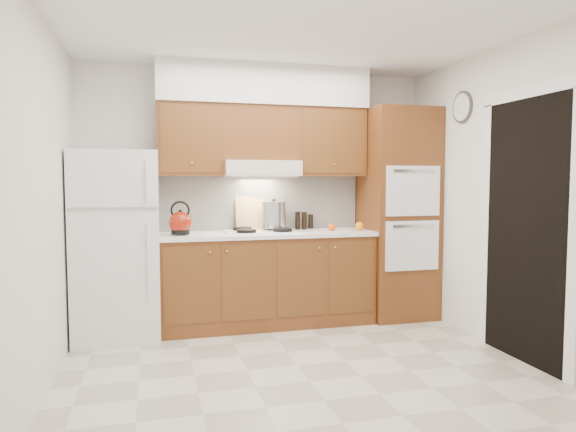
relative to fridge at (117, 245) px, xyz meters
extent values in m
plane|color=beige|center=(1.41, -1.14, -0.86)|extent=(3.60, 3.60, 0.00)
plane|color=white|center=(1.41, -1.14, 1.74)|extent=(3.60, 3.60, 0.00)
cube|color=white|center=(1.41, 0.36, 0.44)|extent=(3.60, 0.02, 2.60)
cube|color=white|center=(-0.40, -1.14, 0.44)|extent=(0.02, 3.00, 2.60)
cube|color=white|center=(3.21, -1.14, 0.44)|extent=(0.02, 3.00, 2.60)
cube|color=white|center=(0.00, 0.00, 0.00)|extent=(0.75, 0.72, 1.72)
cube|color=brown|center=(1.43, 0.06, -0.41)|extent=(2.11, 0.60, 0.90)
cube|color=white|center=(1.43, 0.05, 0.06)|extent=(2.13, 0.62, 0.04)
cube|color=white|center=(1.43, 0.34, 0.36)|extent=(2.11, 0.03, 0.56)
cube|color=brown|center=(2.85, 0.03, 0.24)|extent=(0.70, 0.65, 2.20)
cube|color=brown|center=(0.69, 0.19, 0.99)|extent=(0.63, 0.33, 0.70)
cube|color=brown|center=(2.12, 0.19, 0.99)|extent=(0.73, 0.33, 0.70)
cube|color=silver|center=(1.38, 0.13, 0.71)|extent=(0.75, 0.45, 0.15)
cube|color=brown|center=(1.38, 0.19, 1.06)|extent=(0.75, 0.33, 0.55)
cube|color=silver|center=(1.43, 0.18, 1.54)|extent=(2.13, 0.36, 0.40)
cube|color=white|center=(1.38, 0.07, 0.09)|extent=(0.74, 0.50, 0.01)
cube|color=black|center=(3.19, -1.49, 0.19)|extent=(0.02, 0.90, 2.10)
cylinder|color=#3F3833|center=(3.19, -0.59, 1.29)|extent=(0.02, 0.30, 0.30)
sphere|color=maroon|center=(0.57, -0.02, 0.20)|extent=(0.25, 0.25, 0.21)
cube|color=tan|center=(1.31, 0.31, 0.28)|extent=(0.32, 0.12, 0.42)
cylinder|color=#BABABF|center=(1.52, 0.15, 0.24)|extent=(0.30, 0.30, 0.26)
cylinder|color=black|center=(1.79, 0.22, 0.17)|extent=(0.07, 0.07, 0.19)
cylinder|color=black|center=(1.86, 0.21, 0.17)|extent=(0.07, 0.07, 0.18)
cylinder|color=black|center=(1.96, 0.30, 0.16)|extent=(0.06, 0.06, 0.15)
sphere|color=orange|center=(2.39, -0.03, 0.12)|extent=(0.11, 0.11, 0.09)
sphere|color=#F2510C|center=(2.10, 0.00, 0.12)|extent=(0.10, 0.10, 0.08)
camera|label=1|loc=(0.33, -4.94, 0.60)|focal=32.00mm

